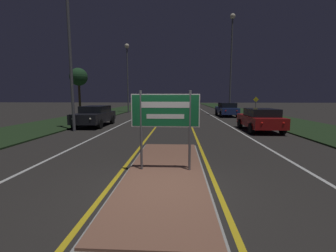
{
  "coord_description": "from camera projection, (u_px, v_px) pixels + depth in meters",
  "views": [
    {
      "loc": [
        0.39,
        -5.07,
        2.19
      ],
      "look_at": [
        0.0,
        2.7,
        1.17
      ],
      "focal_mm": 24.0,
      "sensor_mm": 36.0,
      "label": 1
    }
  ],
  "objects": [
    {
      "name": "ground_plane",
      "position": [
        162.0,
        190.0,
        5.32
      ],
      "size": [
        160.0,
        160.0,
        0.0
      ],
      "primitive_type": "plane",
      "color": "#282623"
    },
    {
      "name": "median_island",
      "position": [
        165.0,
        171.0,
        6.51
      ],
      "size": [
        2.24,
        7.05,
        0.1
      ],
      "color": "#999993",
      "rests_on": "ground_plane"
    },
    {
      "name": "verge_left",
      "position": [
        93.0,
        116.0,
        25.59
      ],
      "size": [
        5.0,
        100.0,
        0.08
      ],
      "color": "#1E3319",
      "rests_on": "ground_plane"
    },
    {
      "name": "verge_right",
      "position": [
        262.0,
        116.0,
        24.65
      ],
      "size": [
        5.0,
        100.0,
        0.08
      ],
      "color": "#1E3319",
      "rests_on": "ground_plane"
    },
    {
      "name": "centre_line_yellow_left",
      "position": [
        167.0,
        113.0,
        30.14
      ],
      "size": [
        0.12,
        70.0,
        0.01
      ],
      "color": "gold",
      "rests_on": "ground_plane"
    },
    {
      "name": "centre_line_yellow_right",
      "position": [
        186.0,
        113.0,
        30.01
      ],
      "size": [
        0.12,
        70.0,
        0.01
      ],
      "color": "gold",
      "rests_on": "ground_plane"
    },
    {
      "name": "lane_line_white_left",
      "position": [
        145.0,
        113.0,
        30.29
      ],
      "size": [
        0.12,
        70.0,
        0.01
      ],
      "color": "silver",
      "rests_on": "ground_plane"
    },
    {
      "name": "lane_line_white_right",
      "position": [
        208.0,
        113.0,
        29.87
      ],
      "size": [
        0.12,
        70.0,
        0.01
      ],
      "color": "silver",
      "rests_on": "ground_plane"
    },
    {
      "name": "edge_line_white_left",
      "position": [
        123.0,
        113.0,
        30.44
      ],
      "size": [
        0.1,
        70.0,
        0.01
      ],
      "color": "silver",
      "rests_on": "ground_plane"
    },
    {
      "name": "edge_line_white_right",
      "position": [
        231.0,
        113.0,
        29.72
      ],
      "size": [
        0.1,
        70.0,
        0.01
      ],
      "color": "silver",
      "rests_on": "ground_plane"
    },
    {
      "name": "highway_sign",
      "position": [
        165.0,
        114.0,
        6.29
      ],
      "size": [
        1.92,
        0.07,
        2.27
      ],
      "color": "#56565B",
      "rests_on": "median_island"
    },
    {
      "name": "streetlight_left_near",
      "position": [
        69.0,
        29.0,
        13.57
      ],
      "size": [
        0.45,
        0.45,
        10.53
      ],
      "color": "#56565B",
      "rests_on": "ground_plane"
    },
    {
      "name": "streetlight_left_far",
      "position": [
        127.0,
        66.0,
        30.06
      ],
      "size": [
        0.6,
        0.6,
        9.18
      ],
      "color": "#56565B",
      "rests_on": "ground_plane"
    },
    {
      "name": "streetlight_right_near",
      "position": [
        231.0,
        51.0,
        24.86
      ],
      "size": [
        0.57,
        0.57,
        11.16
      ],
      "color": "#56565B",
      "rests_on": "ground_plane"
    },
    {
      "name": "car_receding_0",
      "position": [
        260.0,
        119.0,
        14.32
      ],
      "size": [
        2.04,
        4.07,
        1.45
      ],
      "color": "maroon",
      "rests_on": "ground_plane"
    },
    {
      "name": "car_receding_1",
      "position": [
        227.0,
        109.0,
        25.18
      ],
      "size": [
        1.98,
        4.68,
        1.52
      ],
      "color": "navy",
      "rests_on": "ground_plane"
    },
    {
      "name": "car_receding_2",
      "position": [
        193.0,
        105.0,
        37.79
      ],
      "size": [
        1.87,
        4.43,
        1.47
      ],
      "color": "black",
      "rests_on": "ground_plane"
    },
    {
      "name": "car_receding_3",
      "position": [
        190.0,
        104.0,
        45.21
      ],
      "size": [
        1.86,
        4.2,
        1.44
      ],
      "color": "maroon",
      "rests_on": "ground_plane"
    },
    {
      "name": "car_approaching_0",
      "position": [
        95.0,
        115.0,
        16.86
      ],
      "size": [
        2.03,
        4.64,
        1.5
      ],
      "color": "black",
      "rests_on": "ground_plane"
    },
    {
      "name": "warning_sign",
      "position": [
        256.0,
        104.0,
        24.44
      ],
      "size": [
        0.6,
        0.06,
        2.11
      ],
      "color": "#56565B",
      "rests_on": "verge_right"
    },
    {
      "name": "roadside_palm_left",
      "position": [
        79.0,
        78.0,
        24.01
      ],
      "size": [
        1.88,
        1.88,
        5.16
      ],
      "color": "#4C3823",
      "rests_on": "verge_left"
    }
  ]
}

